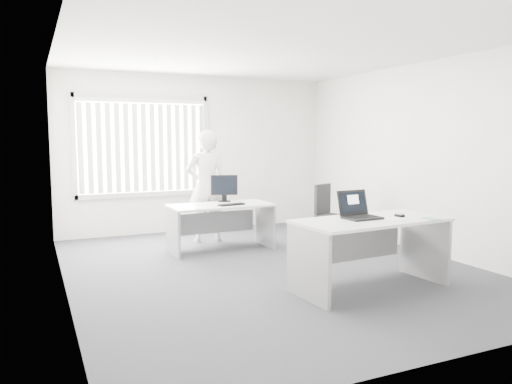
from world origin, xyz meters
name	(u,v)px	position (x,y,z in m)	size (l,w,h in m)	color
ground	(270,268)	(0.00, 0.00, 0.00)	(6.00, 6.00, 0.00)	#414248
wall_back	(198,154)	(0.00, 3.00, 1.40)	(5.00, 0.02, 2.80)	white
wall_front	(450,179)	(0.00, -3.00, 1.40)	(5.00, 0.02, 2.80)	white
wall_left	(61,166)	(-2.50, 0.00, 1.40)	(0.02, 6.00, 2.80)	white
wall_right	(421,158)	(2.50, 0.00, 1.40)	(0.02, 6.00, 2.80)	white
ceiling	(271,49)	(0.00, 0.00, 2.80)	(5.00, 6.00, 0.02)	silver
window	(143,146)	(-1.00, 2.96, 1.55)	(2.32, 0.06, 1.76)	beige
blinds	(144,148)	(-1.00, 2.90, 1.52)	(2.20, 0.10, 1.50)	white
desk_near	(371,239)	(0.65, -1.26, 0.58)	(1.81, 0.95, 0.80)	white
desk_far	(221,217)	(-0.21, 1.25, 0.50)	(1.54, 0.74, 0.70)	white
office_chair	(329,224)	(1.63, 1.12, 0.29)	(0.69, 0.69, 0.94)	black
person	(206,186)	(-0.20, 1.95, 0.91)	(0.66, 0.44, 1.82)	silver
laptop	(363,205)	(0.55, -1.21, 0.95)	(0.40, 0.36, 0.31)	black
paper_sheet	(397,218)	(0.94, -1.34, 0.80)	(0.28, 0.20, 0.00)	white
mouse	(400,215)	(1.03, -1.28, 0.82)	(0.06, 0.11, 0.04)	#B7B7BA
booklet	(431,219)	(1.25, -1.54, 0.80)	(0.14, 0.19, 0.01)	silver
keyboard	(231,205)	(-0.10, 1.10, 0.71)	(0.41, 0.14, 0.02)	black
monitor	(224,188)	(-0.05, 1.53, 0.91)	(0.42, 0.13, 0.42)	black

